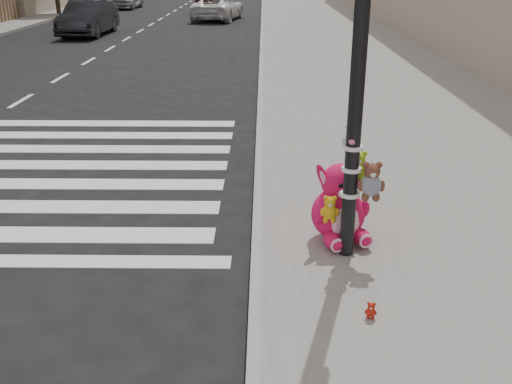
# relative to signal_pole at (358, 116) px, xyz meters

# --- Properties ---
(ground) EXTENTS (120.00, 120.00, 0.00)m
(ground) POSITION_rel_signal_pole_xyz_m (-2.63, -1.81, -1.78)
(ground) COLOR black
(ground) RESTS_ON ground
(sidewalk_near) EXTENTS (7.00, 80.00, 0.14)m
(sidewalk_near) POSITION_rel_signal_pole_xyz_m (2.37, 8.19, -1.71)
(sidewalk_near) COLOR slate
(sidewalk_near) RESTS_ON ground
(curb_edge) EXTENTS (0.12, 80.00, 0.15)m
(curb_edge) POSITION_rel_signal_pole_xyz_m (-1.08, 8.19, -1.71)
(curb_edge) COLOR gray
(curb_edge) RESTS_ON ground
(signal_pole) EXTENTS (0.69, 0.49, 4.00)m
(signal_pole) POSITION_rel_signal_pole_xyz_m (0.00, 0.00, 0.00)
(signal_pole) COLOR black
(signal_pole) RESTS_ON sidewalk_near
(pink_bunny) EXTENTS (0.82, 0.89, 1.02)m
(pink_bunny) POSITION_rel_signal_pole_xyz_m (-0.08, 0.36, -1.23)
(pink_bunny) COLOR #DC1252
(pink_bunny) RESTS_ON sidewalk_near
(red_teddy) EXTENTS (0.14, 0.11, 0.18)m
(red_teddy) POSITION_rel_signal_pole_xyz_m (0.03, -1.31, -1.56)
(red_teddy) COLOR red
(red_teddy) RESTS_ON sidewalk_near
(car_dark_far) EXTENTS (1.76, 4.77, 1.56)m
(car_dark_far) POSITION_rel_signal_pole_xyz_m (-9.14, 21.49, -1.00)
(car_dark_far) COLOR black
(car_dark_far) RESTS_ON ground
(car_white_near) EXTENTS (3.03, 5.24, 1.37)m
(car_white_near) POSITION_rel_signal_pole_xyz_m (-3.65, 28.68, -1.10)
(car_white_near) COLOR silver
(car_white_near) RESTS_ON ground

